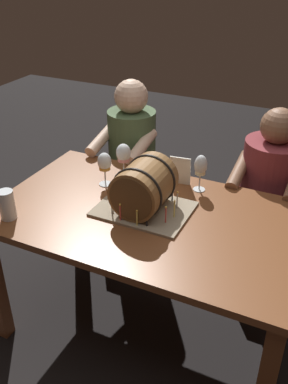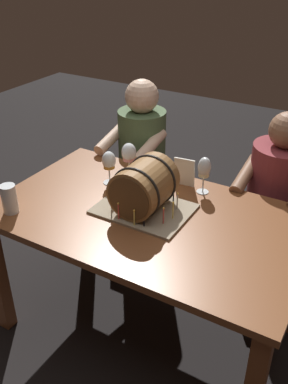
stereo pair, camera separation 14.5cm
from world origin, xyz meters
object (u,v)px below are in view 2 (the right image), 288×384
Objects in this scene: wine_glass_white at (204,169)px; wine_glass_amber at (109,162)px; wine_glass_rose at (129,154)px; person_seated_left at (142,176)px; dining_table at (148,232)px; barrel_cake at (144,188)px; menu_card at (184,172)px; person_seated_right at (273,214)px; beer_pint at (10,200)px.

wine_glass_amber is at bearing -161.14° from wine_glass_white.
wine_glass_rose is 0.17× the size of person_seated_left.
wine_glass_amber is (-0.33, 0.16, 0.23)m from dining_table.
barrel_cake reaches higher than wine_glass_white.
person_seated_right is at bearing 33.03° from menu_card.
wine_glass_rose is at bearing -151.12° from person_seated_right.
wine_glass_amber is (-0.05, -0.12, -0.01)m from wine_glass_rose.
person_seated_right reaches higher than menu_card.
beer_pint is 0.88m from menu_card.
dining_table is at bearing -25.98° from wine_glass_amber.
wine_glass_rose is at bearing 63.95° from beer_pint.
person_seated_right is at bearing 54.34° from barrel_cake.
wine_glass_amber reaches higher than menu_card.
wine_glass_white is at bearing 66.62° from dining_table.
wine_glass_white is 1.24× the size of menu_card.
wine_glass_rose reaches higher than beer_pint.
beer_pint is (-0.29, -0.60, -0.07)m from wine_glass_rose.
wine_glass_rose is 0.98× the size of wine_glass_white.
menu_card is 0.65m from person_seated_left.
barrel_cake is 0.64m from beer_pint.
person_seated_right reaches higher than wine_glass_rose.
beer_pint is (-0.54, -0.33, -0.06)m from barrel_cake.
dining_table is at bearing -101.00° from menu_card.
person_seated_left is (-0.16, 0.40, -0.36)m from wine_glass_rose.
dining_table is 0.23m from barrel_cake.
person_seated_left reaches higher than barrel_cake.
person_seated_right is (0.41, 0.35, -0.32)m from menu_card.
dining_table is 1.33× the size of person_seated_right.
dining_table is 7.70× the size of wine_glass_rose.
dining_table is 7.55× the size of wine_glass_white.
person_seated_right reaches higher than wine_glass_white.
beer_pint is at bearing -97.77° from person_seated_left.
dining_table is at bearing -44.89° from wine_glass_rose.
wine_glass_amber is (-0.47, -0.16, -0.01)m from wine_glass_white.
wine_glass_amber is at bearing -160.71° from menu_card.
menu_card is (-0.11, 0.01, -0.05)m from wine_glass_white.
wine_glass_amber is at bearing 62.80° from beer_pint.
wine_glass_rose is at bearing 68.67° from wine_glass_amber.
wine_glass_white is (0.17, 0.30, 0.01)m from barrel_cake.
barrel_cake is 0.33m from wine_glass_amber.
wine_glass_rose reaches higher than menu_card.
menu_card is (0.60, 0.65, 0.02)m from beer_pint.
menu_card is 0.14× the size of person_seated_right.
person_seated_right reaches higher than barrel_cake.
beer_pint is (-0.71, -0.64, -0.07)m from wine_glass_white.
menu_card is at bearing 26.08° from wine_glass_amber.
person_seated_right is (0.77, 0.52, -0.36)m from wine_glass_amber.
barrel_cake is 2.28× the size of wine_glass_rose.
wine_glass_amber is at bearing 154.02° from dining_table.
person_seated_left reaches higher than wine_glass_white.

